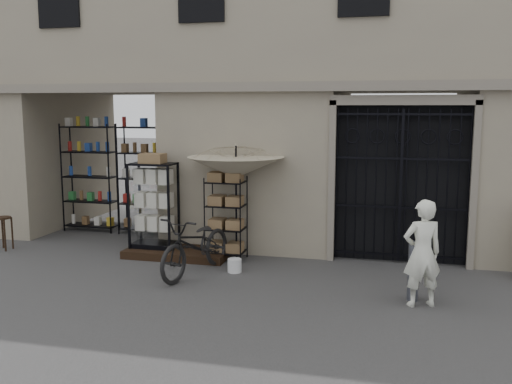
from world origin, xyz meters
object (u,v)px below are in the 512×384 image
(white_bucket, at_px, (235,265))
(wooden_stool, at_px, (4,232))
(display_cabinet, at_px, (154,210))
(wire_rack, at_px, (226,219))
(market_umbrella, at_px, (236,162))
(shopkeeper, at_px, (420,305))
(bicycle, at_px, (197,274))
(steel_bollard, at_px, (413,271))

(white_bucket, xyz_separation_m, wooden_stool, (-4.99, 0.40, 0.24))
(display_cabinet, relative_size, wire_rack, 1.13)
(market_umbrella, relative_size, wooden_stool, 3.83)
(white_bucket, height_order, shopkeeper, white_bucket)
(wire_rack, distance_m, white_bucket, 1.09)
(white_bucket, height_order, wooden_stool, wooden_stool)
(wire_rack, xyz_separation_m, bicycle, (-0.21, -1.06, -0.78))
(market_umbrella, bearing_deg, wire_rack, -148.62)
(wire_rack, bearing_deg, steel_bollard, -10.03)
(display_cabinet, xyz_separation_m, white_bucket, (1.87, -0.79, -0.78))
(wire_rack, distance_m, market_umbrella, 1.11)
(display_cabinet, distance_m, wooden_stool, 3.19)
(steel_bollard, height_order, shopkeeper, steel_bollard)
(wire_rack, height_order, bicycle, wire_rack)
(steel_bollard, relative_size, shopkeeper, 0.57)
(wire_rack, xyz_separation_m, market_umbrella, (0.17, 0.10, 1.09))
(display_cabinet, bearing_deg, wooden_stool, -148.96)
(market_umbrella, bearing_deg, bicycle, -108.02)
(market_umbrella, bearing_deg, steel_bollard, -27.33)
(display_cabinet, distance_m, wire_rack, 1.48)
(white_bucket, distance_m, steel_bollard, 3.12)
(white_bucket, height_order, steel_bollard, steel_bollard)
(white_bucket, bearing_deg, bicycle, -155.03)
(market_umbrella, distance_m, bicycle, 2.23)
(bicycle, height_order, shopkeeper, bicycle)
(market_umbrella, xyz_separation_m, steel_bollard, (3.22, -1.67, -1.42))
(market_umbrella, relative_size, steel_bollard, 2.88)
(market_umbrella, height_order, wooden_stool, market_umbrella)
(white_bucket, height_order, bicycle, bicycle)
(wire_rack, xyz_separation_m, steel_bollard, (3.39, -1.56, -0.33))
(wire_rack, bearing_deg, bicycle, -86.45)
(white_bucket, distance_m, shopkeeper, 3.27)
(steel_bollard, bearing_deg, bicycle, 172.12)
(bicycle, height_order, steel_bollard, bicycle)
(steel_bollard, bearing_deg, shopkeeper, -63.38)
(display_cabinet, bearing_deg, shopkeeper, 4.25)
(wooden_stool, bearing_deg, white_bucket, -4.60)
(steel_bollard, bearing_deg, wire_rack, 155.29)
(wooden_stool, xyz_separation_m, steel_bollard, (7.99, -1.18, 0.09))
(market_umbrella, distance_m, steel_bollard, 3.89)
(market_umbrella, xyz_separation_m, shopkeeper, (3.33, -1.88, -1.87))
(market_umbrella, height_order, shopkeeper, market_umbrella)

